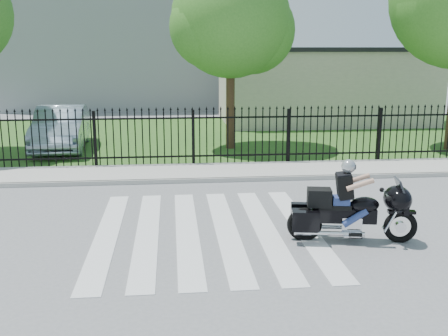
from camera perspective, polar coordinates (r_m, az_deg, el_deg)
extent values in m
plane|color=slate|center=(10.73, -1.88, -6.89)|extent=(120.00, 120.00, 0.00)
cube|color=#ADAAA3|center=(15.51, -3.16, -0.47)|extent=(40.00, 2.00, 0.12)
cube|color=#ADAAA3|center=(14.54, -2.97, -1.37)|extent=(40.00, 0.12, 0.12)
cube|color=#2B581E|center=(22.38, -4.01, 3.50)|extent=(40.00, 12.00, 0.02)
cube|color=black|center=(16.42, -3.34, 1.31)|extent=(26.00, 0.04, 0.05)
cube|color=black|center=(16.23, -3.39, 5.47)|extent=(26.00, 0.04, 0.05)
cylinder|color=#382316|center=(19.27, 0.70, 8.23)|extent=(0.32, 0.32, 4.16)
sphere|color=#357421|center=(19.23, 0.72, 15.97)|extent=(4.20, 4.20, 4.20)
cube|color=beige|center=(27.25, 10.69, 8.66)|extent=(10.00, 6.00, 3.50)
cube|color=black|center=(27.19, 10.85, 12.55)|extent=(10.20, 6.20, 0.20)
cube|color=gray|center=(36.23, -9.88, 16.39)|extent=(15.00, 10.00, 12.00)
torus|color=black|center=(10.60, 18.64, -6.08)|extent=(0.65, 0.23, 0.64)
torus|color=black|center=(10.30, 8.75, -6.09)|extent=(0.69, 0.26, 0.68)
cube|color=black|center=(10.32, 12.93, -5.03)|extent=(1.23, 0.43, 0.28)
ellipsoid|color=black|center=(10.32, 15.04, -3.90)|extent=(0.63, 0.47, 0.31)
cube|color=black|center=(10.24, 11.95, -4.08)|extent=(0.65, 0.40, 0.09)
cube|color=silver|center=(10.39, 13.65, -5.86)|extent=(0.42, 0.34, 0.28)
ellipsoid|color=black|center=(10.42, 18.36, -3.22)|extent=(0.61, 0.75, 0.50)
cube|color=black|center=(10.16, 10.32, -3.16)|extent=(0.50, 0.43, 0.34)
cube|color=navy|center=(10.23, 12.60, -3.49)|extent=(0.36, 0.33, 0.17)
sphere|color=#A8ACB0|center=(10.08, 13.41, 0.17)|extent=(0.27, 0.27, 0.27)
imported|color=#8DA1B2|center=(20.09, -17.30, 4.20)|extent=(2.00, 4.91, 1.58)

